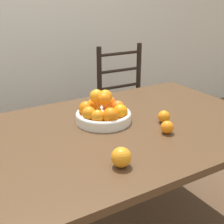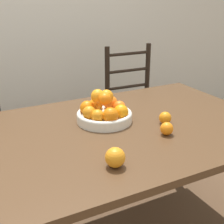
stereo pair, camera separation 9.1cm
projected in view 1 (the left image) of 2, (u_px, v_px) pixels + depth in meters
wall_back at (0, 2)px, 2.51m from camera, size 8.00×0.06×2.60m
dining_table at (89, 150)px, 1.52m from camera, size 1.93×1.02×0.74m
fruit_bowl at (103, 112)px, 1.63m from camera, size 0.29×0.29×0.17m
orange_loose_0 at (121, 157)px, 1.21m from camera, size 0.08×0.08×0.08m
orange_loose_1 at (167, 127)px, 1.50m from camera, size 0.06×0.06×0.06m
orange_loose_2 at (164, 117)px, 1.62m from camera, size 0.06×0.06×0.06m
chair_right at (128, 108)px, 2.59m from camera, size 0.44×0.42×0.98m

